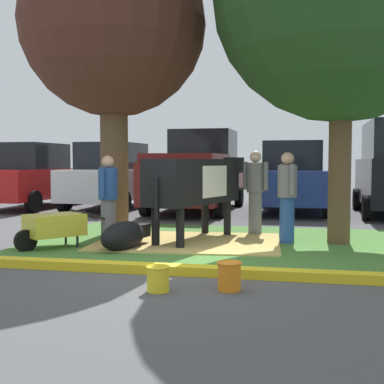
{
  "coord_description": "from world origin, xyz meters",
  "views": [
    {
      "loc": [
        1.65,
        -6.98,
        1.46
      ],
      "look_at": [
        -0.29,
        2.16,
        0.9
      ],
      "focal_mm": 48.08,
      "sensor_mm": 36.0,
      "label": 1
    }
  ],
  "objects": [
    {
      "name": "curb_yellow",
      "position": [
        0.21,
        -0.6,
        0.06
      ],
      "size": [
        7.81,
        0.24,
        0.12
      ],
      "primitive_type": "cube",
      "color": "yellow",
      "rests_on": "ground"
    },
    {
      "name": "ground_plane",
      "position": [
        0.0,
        0.0,
        0.0
      ],
      "size": [
        80.0,
        80.0,
        0.0
      ],
      "primitive_type": "plane",
      "color": "#4C4C4F"
    },
    {
      "name": "person_handler",
      "position": [
        -1.65,
        1.48,
        0.83
      ],
      "size": [
        0.34,
        0.53,
        1.56
      ],
      "color": "slate",
      "rests_on": "ground"
    },
    {
      "name": "shade_tree_left",
      "position": [
        -1.89,
        2.46,
        4.05
      ],
      "size": [
        3.55,
        3.55,
        5.87
      ],
      "color": "brown",
      "rests_on": "ground"
    },
    {
      "name": "pickup_truck_maroon",
      "position": [
        -1.33,
        7.87,
        1.11
      ],
      "size": [
        2.31,
        5.44,
        2.42
      ],
      "color": "maroon",
      "rests_on": "ground"
    },
    {
      "name": "sedan_red",
      "position": [
        -6.6,
        7.68,
        0.98
      ],
      "size": [
        2.09,
        4.44,
        2.02
      ],
      "color": "red",
      "rests_on": "ground"
    },
    {
      "name": "grass_island",
      "position": [
        0.21,
        1.93,
        0.01
      ],
      "size": [
        6.61,
        4.77,
        0.02
      ],
      "primitive_type": "cube",
      "color": "#477A33",
      "rests_on": "ground"
    },
    {
      "name": "cow_holstein",
      "position": [
        -0.2,
        2.17,
        1.09
      ],
      "size": [
        1.41,
        3.04,
        1.54
      ],
      "color": "black",
      "rests_on": "ground"
    },
    {
      "name": "calf_lying",
      "position": [
        -1.17,
        0.96,
        0.24
      ],
      "size": [
        0.71,
        1.33,
        0.48
      ],
      "color": "black",
      "rests_on": "ground"
    },
    {
      "name": "bucket_orange",
      "position": [
        0.87,
        -1.29,
        0.17
      ],
      "size": [
        0.29,
        0.29,
        0.33
      ],
      "color": "orange",
      "rests_on": "ground"
    },
    {
      "name": "person_visitor_near",
      "position": [
        0.78,
        3.13,
        0.9
      ],
      "size": [
        0.5,
        0.34,
        1.67
      ],
      "color": "slate",
      "rests_on": "ground"
    },
    {
      "name": "hatchback_white",
      "position": [
        -4.02,
        7.96,
        0.98
      ],
      "size": [
        2.09,
        4.44,
        2.02
      ],
      "color": "silver",
      "rests_on": "ground"
    },
    {
      "name": "bucket_yellow",
      "position": [
        0.1,
        -1.5,
        0.15
      ],
      "size": [
        0.28,
        0.28,
        0.29
      ],
      "color": "yellow",
      "rests_on": "ground"
    },
    {
      "name": "hay_bedding",
      "position": [
        -0.29,
        1.86,
        0.03
      ],
      "size": [
        3.34,
        2.59,
        0.04
      ],
      "primitive_type": "cube",
      "rotation": [
        0.0,
        0.0,
        0.06
      ],
      "color": "tan",
      "rests_on": "ground"
    },
    {
      "name": "sedan_blue",
      "position": [
        1.44,
        8.02,
        0.98
      ],
      "size": [
        2.09,
        4.44,
        2.02
      ],
      "color": "navy",
      "rests_on": "ground"
    },
    {
      "name": "person_visitor_far",
      "position": [
        1.42,
        2.2,
        0.87
      ],
      "size": [
        0.34,
        0.49,
        1.62
      ],
      "color": "#23478C",
      "rests_on": "ground"
    },
    {
      "name": "wheelbarrow",
      "position": [
        -2.37,
        0.84,
        0.39
      ],
      "size": [
        1.28,
        1.42,
        0.63
      ],
      "color": "gold",
      "rests_on": "ground"
    }
  ]
}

